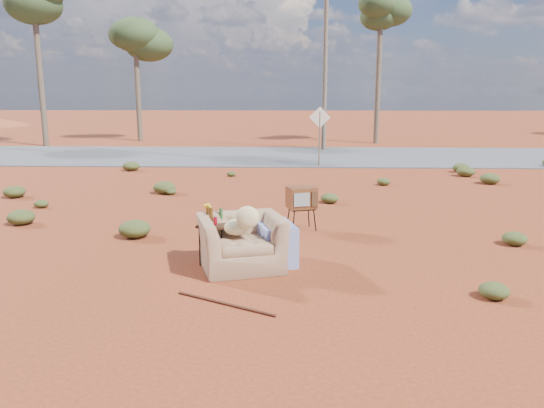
{
  "coord_description": "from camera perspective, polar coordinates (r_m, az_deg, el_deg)",
  "views": [
    {
      "loc": [
        0.42,
        -7.59,
        2.73
      ],
      "look_at": [
        0.11,
        1.47,
        0.8
      ],
      "focal_mm": 35.0,
      "sensor_mm": 36.0,
      "label": 1
    }
  ],
  "objects": [
    {
      "name": "highway",
      "position": [
        22.76,
        0.89,
        5.2
      ],
      "size": [
        140.0,
        7.0,
        0.04
      ],
      "primitive_type": "cube",
      "color": "#565659",
      "rests_on": "ground"
    },
    {
      "name": "tv_unit",
      "position": [
        10.55,
        3.21,
        0.63
      ],
      "size": [
        0.65,
        0.58,
        0.88
      ],
      "rotation": [
        0.0,
        0.0,
        0.33
      ],
      "color": "black",
      "rests_on": "ground"
    },
    {
      "name": "scrub_patch",
      "position": [
        12.34,
        -3.88,
        -0.12
      ],
      "size": [
        17.49,
        8.07,
        0.33
      ],
      "color": "#454C21",
      "rests_on": "ground"
    },
    {
      "name": "armchair",
      "position": [
        8.34,
        -2.62,
        -3.35
      ],
      "size": [
        1.64,
        1.34,
        1.12
      ],
      "rotation": [
        0.0,
        0.0,
        0.29
      ],
      "color": "#916D4F",
      "rests_on": "ground"
    },
    {
      "name": "road_sign",
      "position": [
        19.66,
        5.16,
        8.4
      ],
      "size": [
        0.78,
        0.06,
        2.19
      ],
      "color": "brown",
      "rests_on": "ground"
    },
    {
      "name": "utility_pole_center",
      "position": [
        25.18,
        5.75,
        15.2
      ],
      "size": [
        1.4,
        0.2,
        8.0
      ],
      "color": "brown",
      "rests_on": "ground"
    },
    {
      "name": "eucalyptus_near_left",
      "position": [
        30.88,
        -14.5,
        16.72
      ],
      "size": [
        3.2,
        3.2,
        6.6
      ],
      "color": "brown",
      "rests_on": "ground"
    },
    {
      "name": "ground",
      "position": [
        8.08,
        -1.15,
        -7.74
      ],
      "size": [
        140.0,
        140.0,
        0.0
      ],
      "primitive_type": "plane",
      "color": "#91381D",
      "rests_on": "ground"
    },
    {
      "name": "rusty_bar",
      "position": [
        7.06,
        -5.08,
        -10.62
      ],
      "size": [
        1.37,
        0.77,
        0.04
      ],
      "primitive_type": "cylinder",
      "rotation": [
        0.0,
        1.57,
        -0.5
      ],
      "color": "#532416",
      "rests_on": "ground"
    },
    {
      "name": "side_table",
      "position": [
        8.56,
        -6.4,
        -1.87
      ],
      "size": [
        0.54,
        0.54,
        0.94
      ],
      "rotation": [
        0.0,
        0.0,
        -0.18
      ],
      "color": "#361F13",
      "rests_on": "ground"
    },
    {
      "name": "eucalyptus_left",
      "position": [
        29.64,
        -24.26,
        19.15
      ],
      "size": [
        3.2,
        3.2,
        8.1
      ],
      "color": "brown",
      "rests_on": "ground"
    },
    {
      "name": "eucalyptus_center",
      "position": [
        29.19,
        11.61,
        19.09
      ],
      "size": [
        3.2,
        3.2,
        7.6
      ],
      "color": "brown",
      "rests_on": "ground"
    }
  ]
}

